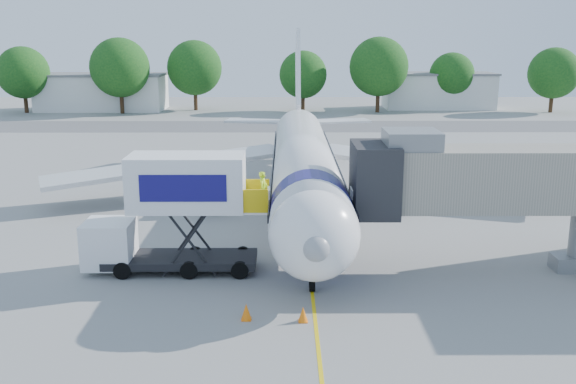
{
  "coord_description": "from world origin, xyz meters",
  "views": [
    {
      "loc": [
        -1.18,
        -35.31,
        10.71
      ],
      "look_at": [
        -1.01,
        -4.61,
        3.2
      ],
      "focal_mm": 40.0,
      "sensor_mm": 36.0,
      "label": 1
    }
  ],
  "objects_px": {
    "catering_hiloader": "(174,214)",
    "aircraft": "(303,163)",
    "ground_tug": "(427,358)",
    "jet_bridge": "(487,180)"
  },
  "relations": [
    {
      "from": "jet_bridge",
      "to": "aircraft",
      "type": "bearing_deg",
      "value": 125.7
    },
    {
      "from": "jet_bridge",
      "to": "catering_hiloader",
      "type": "height_order",
      "value": "jet_bridge"
    },
    {
      "from": "ground_tug",
      "to": "jet_bridge",
      "type": "bearing_deg",
      "value": 63.3
    },
    {
      "from": "jet_bridge",
      "to": "catering_hiloader",
      "type": "bearing_deg",
      "value": -179.99
    },
    {
      "from": "aircraft",
      "to": "ground_tug",
      "type": "height_order",
      "value": "aircraft"
    },
    {
      "from": "aircraft",
      "to": "ground_tug",
      "type": "bearing_deg",
      "value": -80.95
    },
    {
      "from": "catering_hiloader",
      "to": "ground_tug",
      "type": "distance_m",
      "value": 13.88
    },
    {
      "from": "catering_hiloader",
      "to": "aircraft",
      "type": "bearing_deg",
      "value": 60.59
    },
    {
      "from": "jet_bridge",
      "to": "catering_hiloader",
      "type": "relative_size",
      "value": 1.63
    },
    {
      "from": "aircraft",
      "to": "catering_hiloader",
      "type": "xyz_separation_m",
      "value": [
        -6.27,
        -11.12,
        -0.19
      ]
    }
  ]
}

